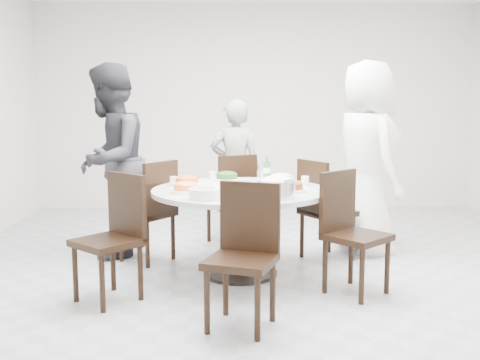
{
  "coord_description": "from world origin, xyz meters",
  "views": [
    {
      "loc": [
        -0.4,
        -4.8,
        1.49
      ],
      "look_at": [
        -0.28,
        -0.05,
        0.82
      ],
      "focal_mm": 42.0,
      "sensor_mm": 36.0,
      "label": 1
    }
  ],
  "objects_px": {
    "rice_bowl": "(276,190)",
    "soup_bowl": "(206,194)",
    "dining_table": "(240,232)",
    "beverage_bottle": "(267,169)",
    "chair_sw": "(107,239)",
    "diner_right": "(366,158)",
    "diner_left": "(110,161)",
    "chair_s": "(241,258)",
    "diner_middle": "(235,168)",
    "chair_se": "(357,234)",
    "chair_n": "(230,199)",
    "chair_ne": "(328,210)",
    "chair_nw": "(147,211)"
  },
  "relations": [
    {
      "from": "chair_sw",
      "to": "chair_s",
      "type": "distance_m",
      "value": 1.11
    },
    {
      "from": "chair_s",
      "to": "chair_se",
      "type": "relative_size",
      "value": 1.0
    },
    {
      "from": "dining_table",
      "to": "beverage_bottle",
      "type": "xyz_separation_m",
      "value": [
        0.26,
        0.5,
        0.49
      ]
    },
    {
      "from": "chair_n",
      "to": "diner_right",
      "type": "xyz_separation_m",
      "value": [
        1.33,
        -0.35,
        0.47
      ]
    },
    {
      "from": "chair_sw",
      "to": "dining_table",
      "type": "bearing_deg",
      "value": 74.47
    },
    {
      "from": "diner_left",
      "to": "soup_bowl",
      "type": "relative_size",
      "value": 7.1
    },
    {
      "from": "chair_ne",
      "to": "chair_nw",
      "type": "height_order",
      "value": "same"
    },
    {
      "from": "chair_ne",
      "to": "diner_middle",
      "type": "bearing_deg",
      "value": 11.54
    },
    {
      "from": "chair_sw",
      "to": "beverage_bottle",
      "type": "xyz_separation_m",
      "value": [
        1.27,
        1.13,
        0.39
      ]
    },
    {
      "from": "chair_sw",
      "to": "diner_middle",
      "type": "bearing_deg",
      "value": 107.06
    },
    {
      "from": "chair_s",
      "to": "diner_middle",
      "type": "distance_m",
      "value": 2.6
    },
    {
      "from": "chair_ne",
      "to": "chair_sw",
      "type": "bearing_deg",
      "value": 90.59
    },
    {
      "from": "chair_sw",
      "to": "diner_middle",
      "type": "distance_m",
      "value": 2.3
    },
    {
      "from": "rice_bowl",
      "to": "soup_bowl",
      "type": "bearing_deg",
      "value": -176.12
    },
    {
      "from": "diner_middle",
      "to": "chair_ne",
      "type": "bearing_deg",
      "value": 133.11
    },
    {
      "from": "dining_table",
      "to": "diner_middle",
      "type": "bearing_deg",
      "value": 90.75
    },
    {
      "from": "diner_right",
      "to": "soup_bowl",
      "type": "relative_size",
      "value": 7.24
    },
    {
      "from": "chair_s",
      "to": "diner_right",
      "type": "relative_size",
      "value": 0.5
    },
    {
      "from": "chair_sw",
      "to": "diner_right",
      "type": "relative_size",
      "value": 0.5
    },
    {
      "from": "dining_table",
      "to": "chair_s",
      "type": "distance_m",
      "value": 1.15
    },
    {
      "from": "diner_left",
      "to": "dining_table",
      "type": "bearing_deg",
      "value": 69.83
    },
    {
      "from": "dining_table",
      "to": "rice_bowl",
      "type": "distance_m",
      "value": 0.67
    },
    {
      "from": "diner_right",
      "to": "diner_left",
      "type": "xyz_separation_m",
      "value": [
        -2.48,
        -0.07,
        -0.02
      ]
    },
    {
      "from": "chair_s",
      "to": "chair_nw",
      "type": "bearing_deg",
      "value": 138.33
    },
    {
      "from": "soup_bowl",
      "to": "chair_nw",
      "type": "bearing_deg",
      "value": 122.35
    },
    {
      "from": "rice_bowl",
      "to": "chair_n",
      "type": "bearing_deg",
      "value": 102.92
    },
    {
      "from": "rice_bowl",
      "to": "chair_se",
      "type": "bearing_deg",
      "value": -6.1
    },
    {
      "from": "dining_table",
      "to": "beverage_bottle",
      "type": "bearing_deg",
      "value": 62.44
    },
    {
      "from": "chair_s",
      "to": "rice_bowl",
      "type": "bearing_deg",
      "value": 88.36
    },
    {
      "from": "dining_table",
      "to": "diner_left",
      "type": "distance_m",
      "value": 1.5
    },
    {
      "from": "chair_se",
      "to": "diner_right",
      "type": "distance_m",
      "value": 1.37
    },
    {
      "from": "diner_left",
      "to": "soup_bowl",
      "type": "xyz_separation_m",
      "value": [
        0.95,
        -1.13,
        -0.13
      ]
    },
    {
      "from": "rice_bowl",
      "to": "diner_middle",
      "type": "bearing_deg",
      "value": 98.7
    },
    {
      "from": "chair_n",
      "to": "diner_left",
      "type": "relative_size",
      "value": 0.51
    },
    {
      "from": "chair_n",
      "to": "diner_right",
      "type": "height_order",
      "value": "diner_right"
    },
    {
      "from": "soup_bowl",
      "to": "chair_ne",
      "type": "bearing_deg",
      "value": 40.27
    },
    {
      "from": "chair_sw",
      "to": "rice_bowl",
      "type": "xyz_separation_m",
      "value": [
        1.27,
        0.19,
        0.34
      ]
    },
    {
      "from": "dining_table",
      "to": "soup_bowl",
      "type": "relative_size",
      "value": 5.77
    },
    {
      "from": "diner_right",
      "to": "soup_bowl",
      "type": "height_order",
      "value": "diner_right"
    },
    {
      "from": "chair_sw",
      "to": "chair_s",
      "type": "height_order",
      "value": "same"
    },
    {
      "from": "dining_table",
      "to": "chair_sw",
      "type": "xyz_separation_m",
      "value": [
        -1.01,
        -0.62,
        0.1
      ]
    },
    {
      "from": "chair_n",
      "to": "soup_bowl",
      "type": "relative_size",
      "value": 3.65
    },
    {
      "from": "diner_middle",
      "to": "rice_bowl",
      "type": "distance_m",
      "value": 1.89
    },
    {
      "from": "diner_middle",
      "to": "diner_left",
      "type": "distance_m",
      "value": 1.45
    },
    {
      "from": "dining_table",
      "to": "diner_left",
      "type": "relative_size",
      "value": 0.81
    },
    {
      "from": "chair_s",
      "to": "soup_bowl",
      "type": "distance_m",
      "value": 0.79
    },
    {
      "from": "dining_table",
      "to": "chair_sw",
      "type": "relative_size",
      "value": 1.58
    },
    {
      "from": "chair_sw",
      "to": "soup_bowl",
      "type": "height_order",
      "value": "chair_sw"
    },
    {
      "from": "dining_table",
      "to": "beverage_bottle",
      "type": "relative_size",
      "value": 6.61
    },
    {
      "from": "chair_sw",
      "to": "soup_bowl",
      "type": "relative_size",
      "value": 3.65
    }
  ]
}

